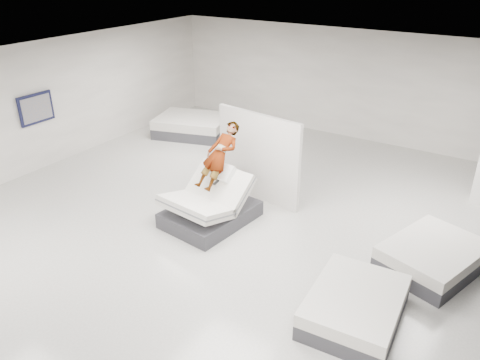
{
  "coord_description": "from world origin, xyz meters",
  "views": [
    {
      "loc": [
        4.44,
        -6.27,
        5.08
      ],
      "look_at": [
        -0.09,
        0.83,
        1.0
      ],
      "focal_mm": 35.0,
      "sensor_mm": 36.0,
      "label": 1
    }
  ],
  "objects": [
    {
      "name": "room",
      "position": [
        0.0,
        0.0,
        1.6
      ],
      "size": [
        14.0,
        14.04,
        3.2
      ],
      "color": "beige",
      "rests_on": "ground"
    },
    {
      "name": "hero_bed",
      "position": [
        -0.65,
        0.54,
        0.36
      ],
      "size": [
        1.59,
        1.99,
        1.17
      ],
      "color": "#35353A",
      "rests_on": "floor"
    },
    {
      "name": "remote",
      "position": [
        -0.44,
        0.49,
        1.0
      ],
      "size": [
        0.07,
        0.15,
        0.08
      ],
      "primitive_type": "cube",
      "rotation": [
        0.35,
        0.0,
        -0.12
      ],
      "color": "black",
      "rests_on": "person"
    },
    {
      "name": "flat_bed_right_far",
      "position": [
        3.63,
        1.35,
        0.24
      ],
      "size": [
        1.82,
        2.11,
        0.49
      ],
      "color": "#35353A",
      "rests_on": "floor"
    },
    {
      "name": "flat_bed_right_near",
      "position": [
        2.92,
        -0.64,
        0.24
      ],
      "size": [
        1.41,
        1.82,
        0.48
      ],
      "color": "#35353A",
      "rests_on": "floor"
    },
    {
      "name": "flat_bed_left_far",
      "position": [
        -4.22,
        4.53,
        0.29
      ],
      "size": [
        2.46,
        2.11,
        0.58
      ],
      "color": "#35353A",
      "rests_on": "floor"
    },
    {
      "name": "person",
      "position": [
        -0.62,
        0.86,
        1.16
      ],
      "size": [
        0.71,
        1.46,
        1.24
      ],
      "primitive_type": "imported",
      "rotation": [
        0.89,
        0.0,
        -0.12
      ],
      "color": "slate",
      "rests_on": "hero_bed"
    },
    {
      "name": "divider_panel",
      "position": [
        -0.38,
        2.03,
        1.01
      ],
      "size": [
        2.2,
        0.41,
        2.01
      ],
      "primitive_type": "cube",
      "rotation": [
        0.0,
        0.0,
        -0.14
      ],
      "color": "silver",
      "rests_on": "floor"
    },
    {
      "name": "wall_poster",
      "position": [
        -5.93,
        0.5,
        1.6
      ],
      "size": [
        0.06,
        0.95,
        0.75
      ],
      "color": "black",
      "rests_on": "wall_left"
    }
  ]
}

